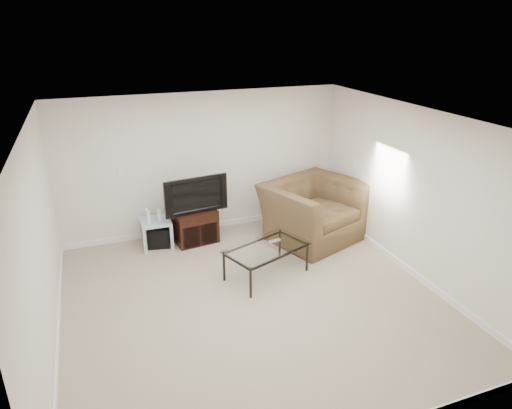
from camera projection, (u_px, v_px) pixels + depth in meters
name	position (u px, v px, depth m)	size (l,w,h in m)	color
floor	(253.00, 300.00, 6.31)	(5.00, 5.00, 0.00)	tan
ceiling	(252.00, 120.00, 5.37)	(5.00, 5.00, 0.00)	white
wall_back	(203.00, 164.00, 8.01)	(5.00, 0.02, 2.50)	silver
wall_left	(40.00, 249.00, 5.03)	(0.02, 5.00, 2.50)	silver
wall_right	(413.00, 193.00, 6.65)	(0.02, 5.00, 2.50)	silver
plate_back	(121.00, 173.00, 7.54)	(0.12, 0.02, 0.12)	white
plate_right_switch	(354.00, 163.00, 8.03)	(0.02, 0.09, 0.13)	white
plate_right_outlet	(358.00, 219.00, 8.13)	(0.02, 0.08, 0.12)	white
tv_stand	(195.00, 226.00, 7.88)	(0.71, 0.49, 0.59)	black
dvd_player	(195.00, 216.00, 7.77)	(0.38, 0.27, 0.05)	black
television	(194.00, 193.00, 7.62)	(1.01, 0.20, 0.63)	black
side_table	(157.00, 233.00, 7.74)	(0.49, 0.49, 0.47)	silver
subwoofer	(158.00, 236.00, 7.79)	(0.36, 0.36, 0.36)	black
game_console	(148.00, 216.00, 7.55)	(0.05, 0.16, 0.22)	white
game_case	(159.00, 215.00, 7.61)	(0.05, 0.14, 0.19)	silver
recliner	(314.00, 202.00, 7.88)	(1.56, 1.01, 1.36)	brown
coffee_table	(266.00, 261.00, 6.83)	(1.22, 0.69, 0.48)	black
remote	(275.00, 241.00, 6.91)	(0.19, 0.05, 0.02)	#B2B2B7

